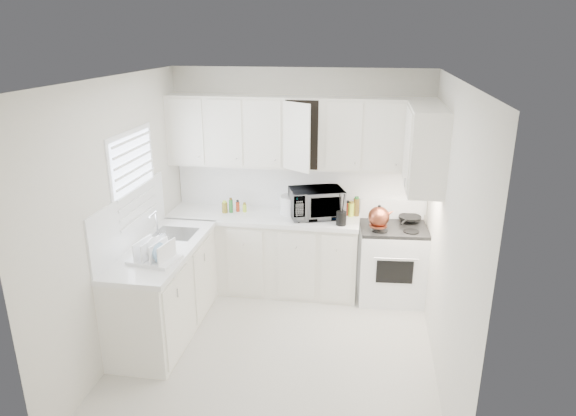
% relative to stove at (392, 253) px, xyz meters
% --- Properties ---
extents(floor, '(3.20, 3.20, 0.00)m').
position_rel_stove_xyz_m(floor, '(-1.12, -1.28, -0.57)').
color(floor, beige).
rests_on(floor, ground).
extents(ceiling, '(3.20, 3.20, 0.00)m').
position_rel_stove_xyz_m(ceiling, '(-1.12, -1.28, 2.03)').
color(ceiling, white).
rests_on(ceiling, ground).
extents(wall_back, '(3.00, 0.00, 3.00)m').
position_rel_stove_xyz_m(wall_back, '(-1.12, 0.32, 0.73)').
color(wall_back, silver).
rests_on(wall_back, ground).
extents(wall_front, '(3.00, 0.00, 3.00)m').
position_rel_stove_xyz_m(wall_front, '(-1.12, -2.88, 0.73)').
color(wall_front, silver).
rests_on(wall_front, ground).
extents(wall_left, '(0.00, 3.20, 3.20)m').
position_rel_stove_xyz_m(wall_left, '(-2.62, -1.28, 0.73)').
color(wall_left, silver).
rests_on(wall_left, ground).
extents(wall_right, '(0.00, 3.20, 3.20)m').
position_rel_stove_xyz_m(wall_right, '(0.38, -1.28, 0.73)').
color(wall_right, silver).
rests_on(wall_right, ground).
extents(window_blinds, '(0.06, 0.96, 1.06)m').
position_rel_stove_xyz_m(window_blinds, '(-2.60, -0.93, 0.98)').
color(window_blinds, white).
rests_on(window_blinds, wall_left).
extents(lower_cabinets_back, '(2.22, 0.60, 0.90)m').
position_rel_stove_xyz_m(lower_cabinets_back, '(-1.51, 0.02, -0.12)').
color(lower_cabinets_back, silver).
rests_on(lower_cabinets_back, floor).
extents(lower_cabinets_left, '(0.60, 1.60, 0.90)m').
position_rel_stove_xyz_m(lower_cabinets_left, '(-2.32, -1.08, -0.12)').
color(lower_cabinets_left, silver).
rests_on(lower_cabinets_left, floor).
extents(countertop_back, '(2.24, 0.64, 0.05)m').
position_rel_stove_xyz_m(countertop_back, '(-1.51, 0.01, 0.36)').
color(countertop_back, white).
rests_on(countertop_back, lower_cabinets_back).
extents(countertop_left, '(0.64, 1.62, 0.05)m').
position_rel_stove_xyz_m(countertop_left, '(-2.31, -1.08, 0.36)').
color(countertop_left, white).
rests_on(countertop_left, lower_cabinets_left).
extents(backsplash_back, '(2.98, 0.02, 0.55)m').
position_rel_stove_xyz_m(backsplash_back, '(-1.12, 0.31, 0.66)').
color(backsplash_back, white).
rests_on(backsplash_back, wall_back).
extents(backsplash_left, '(0.02, 1.60, 0.55)m').
position_rel_stove_xyz_m(backsplash_left, '(-2.61, -1.08, 0.66)').
color(backsplash_left, white).
rests_on(backsplash_left, wall_left).
extents(upper_cabinets_back, '(3.00, 0.33, 0.80)m').
position_rel_stove_xyz_m(upper_cabinets_back, '(-1.12, 0.15, 0.93)').
color(upper_cabinets_back, silver).
rests_on(upper_cabinets_back, wall_back).
extents(upper_cabinets_right, '(0.33, 0.90, 0.80)m').
position_rel_stove_xyz_m(upper_cabinets_right, '(0.22, -0.46, 0.93)').
color(upper_cabinets_right, silver).
rests_on(upper_cabinets_right, wall_right).
extents(sink, '(0.42, 0.38, 0.30)m').
position_rel_stove_xyz_m(sink, '(-2.31, -0.73, 0.50)').
color(sink, gray).
rests_on(sink, countertop_left).
extents(stove, '(0.78, 0.66, 1.14)m').
position_rel_stove_xyz_m(stove, '(0.00, 0.00, 0.00)').
color(stove, white).
rests_on(stove, floor).
extents(tea_kettle, '(0.31, 0.27, 0.27)m').
position_rel_stove_xyz_m(tea_kettle, '(-0.18, -0.16, 0.50)').
color(tea_kettle, maroon).
rests_on(tea_kettle, stove).
extents(frying_pan, '(0.41, 0.50, 0.04)m').
position_rel_stove_xyz_m(frying_pan, '(0.18, 0.16, 0.39)').
color(frying_pan, black).
rests_on(frying_pan, stove).
extents(microwave, '(0.67, 0.51, 0.40)m').
position_rel_stove_xyz_m(microwave, '(-0.89, 0.03, 0.58)').
color(microwave, gray).
rests_on(microwave, countertop_back).
extents(rice_cooker, '(0.30, 0.30, 0.25)m').
position_rel_stove_xyz_m(rice_cooker, '(-1.19, 0.09, 0.50)').
color(rice_cooker, white).
rests_on(rice_cooker, countertop_back).
extents(paper_towel, '(0.12, 0.12, 0.27)m').
position_rel_stove_xyz_m(paper_towel, '(-1.09, 0.24, 0.52)').
color(paper_towel, white).
rests_on(paper_towel, countertop_back).
extents(utensil_crock, '(0.14, 0.14, 0.37)m').
position_rel_stove_xyz_m(utensil_crock, '(-0.59, -0.20, 0.57)').
color(utensil_crock, black).
rests_on(utensil_crock, countertop_back).
extents(dish_rack, '(0.48, 0.39, 0.23)m').
position_rel_stove_xyz_m(dish_rack, '(-2.24, -1.43, 0.50)').
color(dish_rack, white).
rests_on(dish_rack, countertop_left).
extents(spice_left_0, '(0.06, 0.06, 0.13)m').
position_rel_stove_xyz_m(spice_left_0, '(-1.97, 0.14, 0.45)').
color(spice_left_0, olive).
rests_on(spice_left_0, countertop_back).
extents(spice_left_1, '(0.06, 0.06, 0.13)m').
position_rel_stove_xyz_m(spice_left_1, '(-1.89, 0.05, 0.45)').
color(spice_left_1, '#246E2B').
rests_on(spice_left_1, countertop_back).
extents(spice_left_2, '(0.06, 0.06, 0.13)m').
position_rel_stove_xyz_m(spice_left_2, '(-1.82, 0.14, 0.45)').
color(spice_left_2, '#B13517').
rests_on(spice_left_2, countertop_back).
extents(spice_left_3, '(0.06, 0.06, 0.13)m').
position_rel_stove_xyz_m(spice_left_3, '(-1.74, 0.05, 0.45)').
color(spice_left_3, '#C7E936').
rests_on(spice_left_3, countertop_back).
extents(sauce_right_0, '(0.06, 0.06, 0.19)m').
position_rel_stove_xyz_m(sauce_right_0, '(-0.54, 0.18, 0.48)').
color(sauce_right_0, '#B13517').
rests_on(sauce_right_0, countertop_back).
extents(sauce_right_1, '(0.06, 0.06, 0.19)m').
position_rel_stove_xyz_m(sauce_right_1, '(-0.48, 0.12, 0.48)').
color(sauce_right_1, '#C7E936').
rests_on(sauce_right_1, countertop_back).
extents(sauce_right_2, '(0.06, 0.06, 0.19)m').
position_rel_stove_xyz_m(sauce_right_2, '(-0.43, 0.18, 0.48)').
color(sauce_right_2, brown).
rests_on(sauce_right_2, countertop_back).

